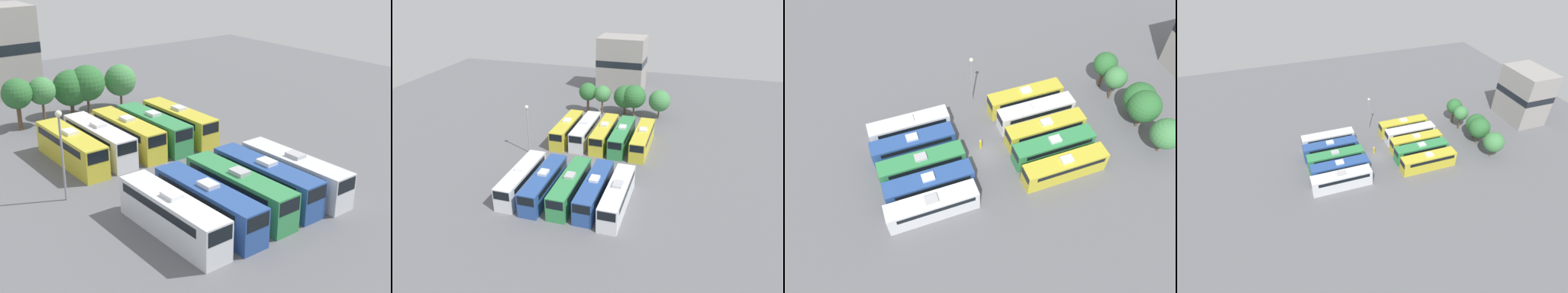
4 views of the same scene
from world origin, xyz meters
TOP-DOWN VIEW (x-y plane):
  - ground_plane at (0.00, 0.00)m, footprint 118.41×118.41m
  - bus_0 at (-7.02, -9.01)m, footprint 2.57×11.71m
  - bus_1 at (-3.56, -9.26)m, footprint 2.57×11.71m
  - bus_2 at (0.12, -8.97)m, footprint 2.57×11.71m
  - bus_3 at (3.50, -8.85)m, footprint 2.57×11.71m
  - bus_4 at (6.72, -9.32)m, footprint 2.57×11.71m
  - bus_5 at (-6.76, 9.22)m, footprint 2.57×11.71m
  - bus_6 at (-3.37, 9.49)m, footprint 2.57×11.71m
  - bus_7 at (0.14, 9.35)m, footprint 2.57×11.71m
  - bus_8 at (3.40, 9.07)m, footprint 2.57×11.71m
  - bus_9 at (6.96, 8.99)m, footprint 2.57×11.71m
  - worker_person at (-1.32, -0.10)m, footprint 0.36×0.36m
  - light_pole at (-10.93, 1.93)m, footprint 0.60×0.60m
  - tree_0 at (-6.96, 22.89)m, footprint 3.73×3.73m
  - tree_1 at (-3.85, 22.88)m, footprint 3.45×3.45m
  - tree_2 at (0.70, 24.29)m, footprint 4.78×4.78m
  - tree_3 at (2.71, 23.58)m, footprint 4.76×4.76m
  - tree_4 at (7.85, 23.78)m, footprint 4.36×4.36m

SIDE VIEW (x-z plane):
  - ground_plane at x=0.00m, z-range 0.00..0.00m
  - worker_person at x=-1.32m, z-range -0.06..1.70m
  - bus_0 at x=-7.02m, z-range -0.01..3.74m
  - bus_1 at x=-3.56m, z-range -0.01..3.74m
  - bus_2 at x=0.12m, z-range -0.01..3.74m
  - bus_3 at x=3.50m, z-range -0.01..3.74m
  - bus_4 at x=6.72m, z-range -0.01..3.74m
  - bus_5 at x=-6.76m, z-range -0.01..3.74m
  - bus_6 at x=-3.37m, z-range -0.01..3.74m
  - bus_7 at x=0.14m, z-range -0.01..3.74m
  - bus_8 at x=3.40m, z-range -0.01..3.74m
  - bus_9 at x=6.96m, z-range -0.01..3.74m
  - tree_2 at x=0.70m, z-range 0.68..6.84m
  - tree_4 at x=7.85m, z-range 0.80..6.78m
  - tree_3 at x=2.71m, z-range 0.93..7.55m
  - tree_1 at x=-3.85m, z-range 1.33..7.49m
  - tree_0 at x=-6.96m, z-range 1.32..7.80m
  - light_pole at x=-10.93m, z-range 1.44..9.92m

